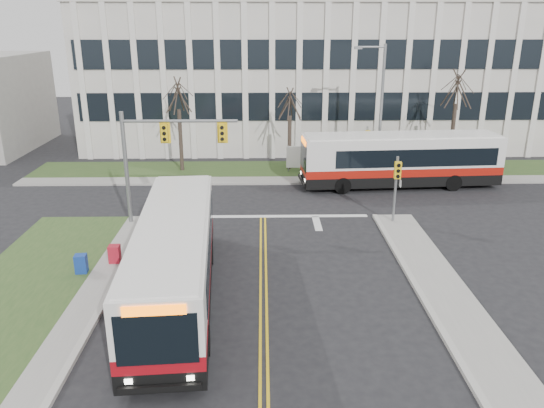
{
  "coord_description": "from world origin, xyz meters",
  "views": [
    {
      "loc": [
        -0.0,
        -20.32,
        10.59
      ],
      "look_at": [
        0.45,
        4.59,
        2.0
      ],
      "focal_mm": 35.0,
      "sensor_mm": 36.0,
      "label": 1
    }
  ],
  "objects_px": {
    "bus_main": "(175,261)",
    "newspaper_box_red": "(115,255)",
    "streetlight": "(379,105)",
    "bus_cross": "(400,161)",
    "directory_sign": "(297,157)",
    "newspaper_box_blue": "(81,265)"
  },
  "relations": [
    {
      "from": "bus_main",
      "to": "newspaper_box_red",
      "type": "bearing_deg",
      "value": 132.26
    },
    {
      "from": "streetlight",
      "to": "bus_cross",
      "type": "xyz_separation_m",
      "value": [
        1.19,
        -2.23,
        -3.45
      ]
    },
    {
      "from": "bus_cross",
      "to": "newspaper_box_red",
      "type": "xyz_separation_m",
      "value": [
        -16.02,
        -12.02,
        -1.27
      ]
    },
    {
      "from": "bus_main",
      "to": "bus_cross",
      "type": "xyz_separation_m",
      "value": [
        12.69,
        15.19,
        0.08
      ]
    },
    {
      "from": "directory_sign",
      "to": "bus_main",
      "type": "height_order",
      "value": "bus_main"
    },
    {
      "from": "streetlight",
      "to": "directory_sign",
      "type": "bearing_deg",
      "value": 166.77
    },
    {
      "from": "bus_main",
      "to": "bus_cross",
      "type": "bearing_deg",
      "value": 45.98
    },
    {
      "from": "streetlight",
      "to": "bus_cross",
      "type": "bearing_deg",
      "value": -61.99
    },
    {
      "from": "streetlight",
      "to": "bus_cross",
      "type": "distance_m",
      "value": 4.28
    },
    {
      "from": "bus_main",
      "to": "newspaper_box_red",
      "type": "height_order",
      "value": "bus_main"
    },
    {
      "from": "streetlight",
      "to": "bus_main",
      "type": "distance_m",
      "value": 21.17
    },
    {
      "from": "bus_main",
      "to": "newspaper_box_red",
      "type": "xyz_separation_m",
      "value": [
        -3.33,
        3.17,
        -1.19
      ]
    },
    {
      "from": "bus_main",
      "to": "newspaper_box_red",
      "type": "distance_m",
      "value": 4.75
    },
    {
      "from": "bus_main",
      "to": "directory_sign",
      "type": "bearing_deg",
      "value": 68.17
    },
    {
      "from": "newspaper_box_red",
      "to": "newspaper_box_blue",
      "type": "bearing_deg",
      "value": -141.71
    },
    {
      "from": "bus_main",
      "to": "bus_cross",
      "type": "distance_m",
      "value": 19.79
    },
    {
      "from": "directory_sign",
      "to": "newspaper_box_blue",
      "type": "xyz_separation_m",
      "value": [
        -10.5,
        -16.55,
        -0.7
      ]
    },
    {
      "from": "directory_sign",
      "to": "newspaper_box_red",
      "type": "distance_m",
      "value": 18.13
    },
    {
      "from": "streetlight",
      "to": "bus_main",
      "type": "relative_size",
      "value": 0.74
    },
    {
      "from": "bus_main",
      "to": "bus_cross",
      "type": "relative_size",
      "value": 0.95
    },
    {
      "from": "directory_sign",
      "to": "bus_cross",
      "type": "distance_m",
      "value": 7.61
    },
    {
      "from": "newspaper_box_blue",
      "to": "directory_sign",
      "type": "bearing_deg",
      "value": 52.43
    }
  ]
}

